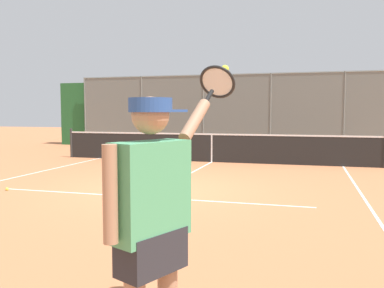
# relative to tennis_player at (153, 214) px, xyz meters

# --- Properties ---
(ground_plane) EXTENTS (60.00, 60.00, 0.00)m
(ground_plane) POSITION_rel_tennis_player_xyz_m (2.15, -6.02, -1.06)
(ground_plane) COLOR #B76B42
(court_line_markings) EXTENTS (8.38, 10.70, 0.01)m
(court_line_markings) POSITION_rel_tennis_player_xyz_m (2.15, -4.84, -1.06)
(court_line_markings) COLOR white
(court_line_markings) RESTS_ON ground
(fence_backdrop) EXTENTS (18.12, 1.37, 3.36)m
(fence_backdrop) POSITION_rel_tennis_player_xyz_m (2.15, -16.42, 0.49)
(fence_backdrop) COLOR slate
(fence_backdrop) RESTS_ON ground
(tennis_net) EXTENTS (10.76, 0.09, 1.07)m
(tennis_net) POSITION_rel_tennis_player_xyz_m (2.15, -10.98, -0.57)
(tennis_net) COLOR #2D2D2D
(tennis_net) RESTS_ON ground
(tennis_player) EXTENTS (0.58, 1.42, 2.08)m
(tennis_player) POSITION_rel_tennis_player_xyz_m (0.00, 0.00, 0.00)
(tennis_player) COLOR navy
(tennis_player) RESTS_ON ground
(tennis_ball_near_baseline) EXTENTS (0.07, 0.07, 0.07)m
(tennis_ball_near_baseline) POSITION_rel_tennis_player_xyz_m (5.28, -4.95, -1.03)
(tennis_ball_near_baseline) COLOR #D6E042
(tennis_ball_near_baseline) RESTS_ON ground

